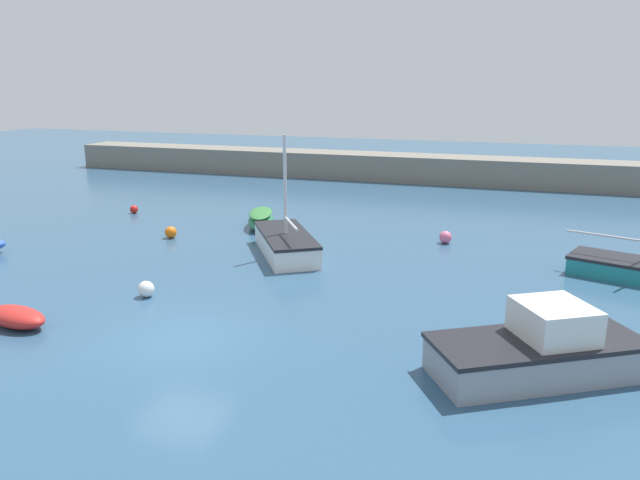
% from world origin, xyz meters
% --- Properties ---
extents(ground_plane, '(120.00, 120.00, 0.20)m').
position_xyz_m(ground_plane, '(0.00, 0.00, -0.10)').
color(ground_plane, '#2D5170').
extents(harbor_breakwater, '(51.58, 3.07, 1.85)m').
position_xyz_m(harbor_breakwater, '(0.00, 30.19, 0.93)').
color(harbor_breakwater, slate).
rests_on(harbor_breakwater, ground_plane).
extents(fishing_dinghy_green, '(2.37, 1.39, 0.61)m').
position_xyz_m(fishing_dinghy_green, '(-5.20, -0.64, 0.30)').
color(fishing_dinghy_green, red).
rests_on(fishing_dinghy_green, ground_plane).
extents(motorboat_with_cabin, '(5.68, 4.63, 1.85)m').
position_xyz_m(motorboat_with_cabin, '(9.68, 0.97, 0.67)').
color(motorboat_with_cabin, gray).
rests_on(motorboat_with_cabin, ground_plane).
extents(rowboat_with_red_cover, '(2.25, 3.58, 0.82)m').
position_xyz_m(rowboat_with_red_cover, '(-3.38, 13.55, 0.41)').
color(rowboat_with_red_cover, '#287A4C').
rests_on(rowboat_with_red_cover, ground_plane).
extents(sailboat_twin_hulled, '(4.36, 5.34, 5.03)m').
position_xyz_m(sailboat_twin_hulled, '(-0.34, 9.21, 0.50)').
color(sailboat_twin_hulled, white).
rests_on(sailboat_twin_hulled, ground_plane).
extents(sailboat_short_mast, '(5.24, 3.36, 4.01)m').
position_xyz_m(sailboat_short_mast, '(13.29, 10.12, 0.38)').
color(sailboat_short_mast, teal).
rests_on(sailboat_short_mast, ground_plane).
extents(mooring_buoy_red, '(0.44, 0.44, 0.44)m').
position_xyz_m(mooring_buoy_red, '(-11.31, 14.31, 0.22)').
color(mooring_buoy_red, red).
rests_on(mooring_buoy_red, ground_plane).
extents(mooring_buoy_orange, '(0.55, 0.55, 0.55)m').
position_xyz_m(mooring_buoy_orange, '(-6.46, 10.15, 0.28)').
color(mooring_buoy_orange, orange).
rests_on(mooring_buoy_orange, ground_plane).
extents(mooring_buoy_white, '(0.56, 0.56, 0.56)m').
position_xyz_m(mooring_buoy_white, '(-2.97, 2.84, 0.28)').
color(mooring_buoy_white, white).
rests_on(mooring_buoy_white, ground_plane).
extents(mooring_buoy_pink, '(0.56, 0.56, 0.56)m').
position_xyz_m(mooring_buoy_pink, '(5.81, 13.20, 0.28)').
color(mooring_buoy_pink, '#EA668C').
rests_on(mooring_buoy_pink, ground_plane).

